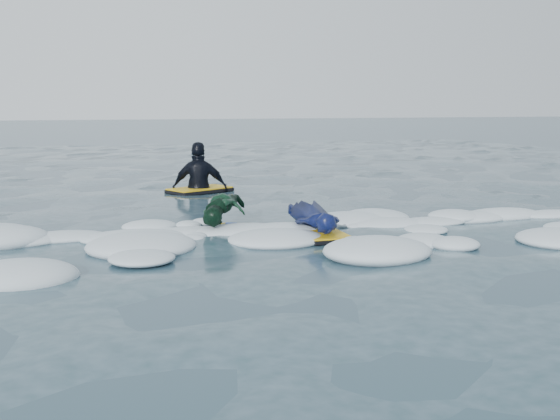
# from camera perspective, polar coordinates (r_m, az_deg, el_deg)

# --- Properties ---
(ground) EXTENTS (120.00, 120.00, 0.00)m
(ground) POSITION_cam_1_polar(r_m,az_deg,el_deg) (7.73, -4.04, -4.05)
(ground) COLOR #192A3D
(ground) RESTS_ON ground
(foam_band) EXTENTS (12.00, 3.10, 0.30)m
(foam_band) POSITION_cam_1_polar(r_m,az_deg,el_deg) (8.72, -5.47, -2.59)
(foam_band) COLOR silver
(foam_band) RESTS_ON ground
(prone_woman_unit) EXTENTS (0.67, 1.54, 0.39)m
(prone_woman_unit) POSITION_cam_1_polar(r_m,az_deg,el_deg) (9.14, 2.87, -0.77)
(prone_woman_unit) COLOR black
(prone_woman_unit) RESTS_ON ground
(prone_child_unit) EXTENTS (1.06, 1.39, 0.49)m
(prone_child_unit) POSITION_cam_1_polar(r_m,az_deg,el_deg) (9.43, -4.58, -0.17)
(prone_child_unit) COLOR black
(prone_child_unit) RESTS_ON ground
(waiting_rider_unit) EXTENTS (1.38, 1.14, 1.81)m
(waiting_rider_unit) POSITION_cam_1_polar(r_m,az_deg,el_deg) (13.45, -6.54, 1.67)
(waiting_rider_unit) COLOR black
(waiting_rider_unit) RESTS_ON ground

